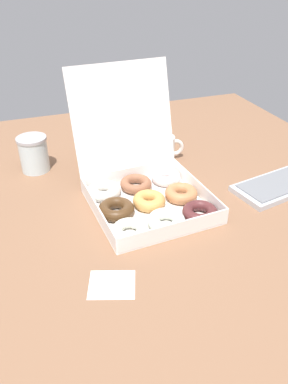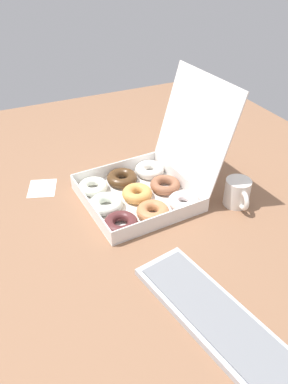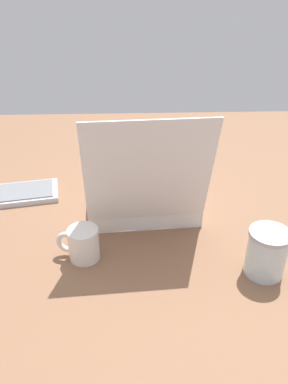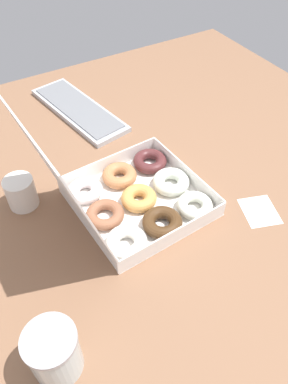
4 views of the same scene
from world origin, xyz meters
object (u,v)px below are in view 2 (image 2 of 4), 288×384
at_px(keyboard, 214,316).
at_px(coffee_mug, 238,193).
at_px(donut_box, 142,187).
at_px(glass_jar, 185,126).

height_order(keyboard, coffee_mug, coffee_mug).
height_order(donut_box, keyboard, donut_box).
xyz_separation_m(donut_box, coffee_mug, (0.17, 0.26, 0.01)).
distance_m(coffee_mug, glass_jar, 0.47).
bearing_deg(glass_jar, donut_box, -48.28).
distance_m(donut_box, keyboard, 0.51).
bearing_deg(donut_box, glass_jar, 131.72).
xyz_separation_m(donut_box, glass_jar, (-0.30, 0.34, 0.02)).
xyz_separation_m(keyboard, coffee_mug, (-0.34, 0.31, 0.04)).
bearing_deg(donut_box, keyboard, -5.98).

